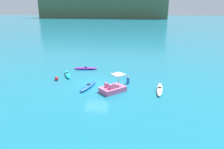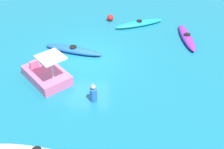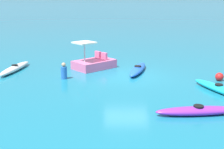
{
  "view_description": "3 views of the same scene",
  "coord_description": "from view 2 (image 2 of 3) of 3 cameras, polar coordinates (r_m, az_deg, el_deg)",
  "views": [
    {
      "loc": [
        3.39,
        -20.25,
        7.65
      ],
      "look_at": [
        1.48,
        2.28,
        0.5
      ],
      "focal_mm": 32.77,
      "sensor_mm": 36.0,
      "label": 1
    },
    {
      "loc": [
        13.39,
        1.88,
        8.77
      ],
      "look_at": [
        1.67,
        1.46,
        0.23
      ],
      "focal_mm": 47.67,
      "sensor_mm": 36.0,
      "label": 2
    },
    {
      "loc": [
        0.89,
        16.28,
        4.29
      ],
      "look_at": [
        0.82,
        0.66,
        0.22
      ],
      "focal_mm": 48.72,
      "sensor_mm": 36.0,
      "label": 3
    }
  ],
  "objects": [
    {
      "name": "kayak_purple",
      "position": [
        18.36,
        14.15,
        6.96
      ],
      "size": [
        3.26,
        0.85,
        0.37
      ],
      "color": "purple",
      "rests_on": "ground_plane"
    },
    {
      "name": "kayak_cyan",
      "position": [
        19.49,
        5.24,
        9.71
      ],
      "size": [
        1.78,
        3.24,
        0.37
      ],
      "color": "#19B7C6",
      "rests_on": "ground_plane"
    },
    {
      "name": "pedal_boat_pink",
      "position": [
        14.68,
        -12.42,
        0.05
      ],
      "size": [
        2.79,
        2.71,
        1.68
      ],
      "color": "pink",
      "rests_on": "ground_plane"
    },
    {
      "name": "person_near_shore",
      "position": [
        13.12,
        -3.59,
        -3.72
      ],
      "size": [
        0.45,
        0.45,
        0.88
      ],
      "color": "blue",
      "rests_on": "ground_plane"
    },
    {
      "name": "ground_plane",
      "position": [
        16.11,
        -5.0,
        2.95
      ],
      "size": [
        600.0,
        600.0,
        0.0
      ],
      "primitive_type": "plane",
      "color": "#19728C"
    },
    {
      "name": "buoy_red",
      "position": [
        20.07,
        -0.34,
        10.84
      ],
      "size": [
        0.42,
        0.42,
        0.42
      ],
      "primitive_type": "sphere",
      "color": "red",
      "rests_on": "ground_plane"
    },
    {
      "name": "kayak_blue",
      "position": [
        16.7,
        -7.42,
        4.73
      ],
      "size": [
        1.53,
        3.37,
        0.37
      ],
      "color": "blue",
      "rests_on": "ground_plane"
    }
  ]
}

